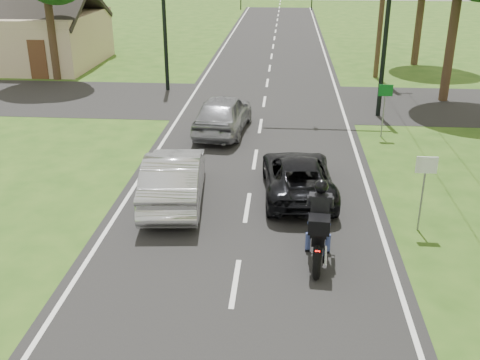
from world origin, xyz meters
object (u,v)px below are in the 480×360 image
at_px(motorcycle_rider, 319,230).
at_px(silver_suv, 223,114).
at_px(dark_suv, 298,176).
at_px(traffic_signal, 342,21).
at_px(sign_white, 425,176).
at_px(sign_green, 385,98).
at_px(silver_sedan, 174,177).

xyz_separation_m(motorcycle_rider, silver_suv, (-3.40, 9.83, -0.03)).
height_order(dark_suv, silver_suv, silver_suv).
height_order(traffic_signal, sign_white, traffic_signal).
bearing_deg(sign_white, sign_green, 88.57).
relative_size(motorcycle_rider, dark_suv, 0.55).
bearing_deg(motorcycle_rider, traffic_signal, 87.72).
xyz_separation_m(traffic_signal, sign_green, (1.56, -3.02, -2.54)).
xyz_separation_m(dark_suv, silver_sedan, (-3.66, -0.82, 0.15)).
xyz_separation_m(silver_suv, sign_green, (6.38, -0.05, 0.80)).
height_order(traffic_signal, sign_green, traffic_signal).
distance_m(motorcycle_rider, sign_green, 10.25).
bearing_deg(sign_green, traffic_signal, 117.38).
relative_size(motorcycle_rider, silver_sedan, 0.53).
xyz_separation_m(silver_suv, traffic_signal, (4.82, 2.96, 3.34)).
relative_size(silver_sedan, silver_suv, 1.01).
distance_m(sign_white, sign_green, 8.00).
relative_size(dark_suv, sign_white, 2.09).
bearing_deg(silver_sedan, sign_green, -142.12).
height_order(silver_sedan, silver_suv, silver_suv).
distance_m(motorcycle_rider, silver_suv, 10.40).
relative_size(motorcycle_rider, sign_white, 1.16).
bearing_deg(silver_suv, traffic_signal, -143.29).
bearing_deg(traffic_signal, dark_suv, -101.83).
bearing_deg(silver_sedan, traffic_signal, -125.17).
bearing_deg(traffic_signal, sign_white, -82.95).
relative_size(motorcycle_rider, sign_green, 1.16).
bearing_deg(motorcycle_rider, silver_suv, 113.14).
bearing_deg(traffic_signal, silver_sedan, -119.60).
height_order(dark_suv, silver_sedan, silver_sedan).
relative_size(silver_sedan, sign_green, 2.20).
distance_m(motorcycle_rider, traffic_signal, 13.29).
height_order(motorcycle_rider, dark_suv, motorcycle_rider).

